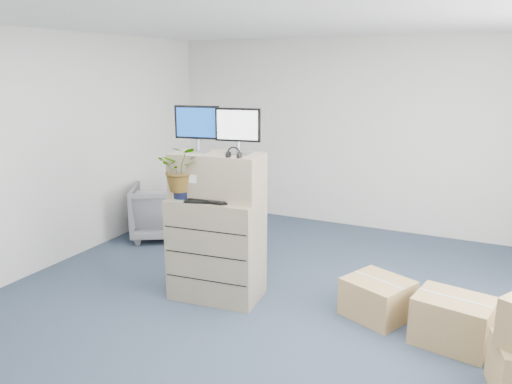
% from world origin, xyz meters
% --- Properties ---
extents(ground, '(7.00, 7.00, 0.00)m').
position_xyz_m(ground, '(0.00, 0.00, 0.00)').
color(ground, '#212B3D').
rests_on(ground, ground).
extents(wall_back, '(6.00, 0.02, 2.80)m').
position_xyz_m(wall_back, '(0.00, 3.51, 1.40)').
color(wall_back, silver).
rests_on(wall_back, ground).
extents(filing_cabinet_lower, '(0.97, 0.65, 1.07)m').
position_xyz_m(filing_cabinet_lower, '(-0.74, 0.46, 0.54)').
color(filing_cabinet_lower, '#9B8E6B').
rests_on(filing_cabinet_lower, ground).
extents(filing_cabinet_upper, '(0.96, 0.55, 0.46)m').
position_xyz_m(filing_cabinet_upper, '(-0.75, 0.52, 1.30)').
color(filing_cabinet_upper, '#9B8E6B').
rests_on(filing_cabinet_upper, filing_cabinet_lower).
extents(monitor_left, '(0.47, 0.22, 0.47)m').
position_xyz_m(monitor_left, '(-0.98, 0.52, 1.79)').
color(monitor_left, '#99999E').
rests_on(monitor_left, filing_cabinet_upper).
extents(monitor_right, '(0.46, 0.21, 0.45)m').
position_xyz_m(monitor_right, '(-0.53, 0.56, 1.79)').
color(monitor_right, '#99999E').
rests_on(monitor_right, filing_cabinet_upper).
extents(headphones, '(0.14, 0.03, 0.14)m').
position_xyz_m(headphones, '(-0.47, 0.37, 1.57)').
color(headphones, black).
rests_on(headphones, filing_cabinet_upper).
extents(keyboard, '(0.47, 0.30, 0.02)m').
position_xyz_m(keyboard, '(-0.75, 0.32, 1.08)').
color(keyboard, black).
rests_on(keyboard, filing_cabinet_lower).
extents(mouse, '(0.11, 0.09, 0.03)m').
position_xyz_m(mouse, '(-0.38, 0.38, 1.09)').
color(mouse, silver).
rests_on(mouse, filing_cabinet_lower).
extents(water_bottle, '(0.07, 0.07, 0.25)m').
position_xyz_m(water_bottle, '(-0.64, 0.50, 1.19)').
color(water_bottle, gray).
rests_on(water_bottle, filing_cabinet_lower).
extents(phone_dock, '(0.06, 0.05, 0.12)m').
position_xyz_m(phone_dock, '(-0.78, 0.51, 1.11)').
color(phone_dock, silver).
rests_on(phone_dock, filing_cabinet_lower).
extents(external_drive, '(0.22, 0.17, 0.06)m').
position_xyz_m(external_drive, '(-0.45, 0.60, 1.10)').
color(external_drive, black).
rests_on(external_drive, filing_cabinet_lower).
extents(tissue_box, '(0.30, 0.21, 0.10)m').
position_xyz_m(tissue_box, '(-0.45, 0.60, 1.19)').
color(tissue_box, '#388BBF').
rests_on(tissue_box, external_drive).
extents(potted_plant, '(0.55, 0.58, 0.45)m').
position_xyz_m(potted_plant, '(-1.03, 0.29, 1.33)').
color(potted_plant, '#8EA988').
rests_on(potted_plant, filing_cabinet_lower).
extents(office_chair, '(1.10, 1.08, 0.85)m').
position_xyz_m(office_chair, '(-2.40, 1.78, 0.42)').
color(office_chair, '#59595D').
rests_on(office_chair, ground).
extents(cardboard_boxes, '(2.38, 1.45, 0.79)m').
position_xyz_m(cardboard_boxes, '(1.90, 0.41, 0.27)').
color(cardboard_boxes, '#9C7C4B').
rests_on(cardboard_boxes, ground).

